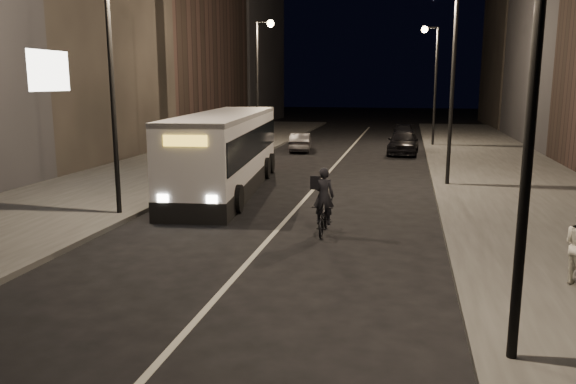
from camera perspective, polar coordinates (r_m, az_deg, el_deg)
The scene contains 13 objects.
ground at distance 14.17m, azimuth -4.32°, elevation -7.42°, with size 180.00×180.00×0.00m, color black.
sidewalk_right at distance 27.64m, azimuth 21.59°, elevation 1.12°, with size 7.00×70.00×0.16m, color #353533.
sidewalk_left at distance 29.90m, azimuth -12.49°, elevation 2.34°, with size 7.00×70.00×0.16m, color #353533.
streetlight_right_near at distance 9.05m, azimuth 22.43°, elevation 15.81°, with size 1.20×0.44×8.12m.
streetlight_right_mid at distance 24.95m, azimuth 15.86°, elevation 12.68°, with size 1.20×0.44×8.12m.
streetlight_right_far at distance 40.92m, azimuth 14.44°, elevation 11.96°, with size 1.20×0.44×8.12m.
streetlight_left_near at distance 19.23m, azimuth -16.90°, elevation 13.22°, with size 1.20×0.44×8.12m.
streetlight_left_far at distance 36.08m, azimuth -2.76°, elevation 12.45°, with size 1.20×0.44×8.12m.
city_bus at distance 23.74m, azimuth -6.31°, elevation 4.42°, with size 3.82×12.18×3.24m.
cyclist_on_bicycle at distance 16.78m, azimuth 3.68°, elevation -2.04°, with size 0.66×1.80×2.06m.
car_near at distance 36.40m, azimuth 11.64°, elevation 5.00°, with size 1.83×4.55×1.55m, color black.
car_mid at distance 37.22m, azimuth 1.27°, elevation 5.10°, with size 1.29×3.70×1.22m, color #313133.
car_far at distance 45.83m, azimuth 11.65°, elevation 5.96°, with size 1.62×3.99×1.16m, color black.
Camera 1 is at (3.82, -12.88, 4.49)m, focal length 35.00 mm.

